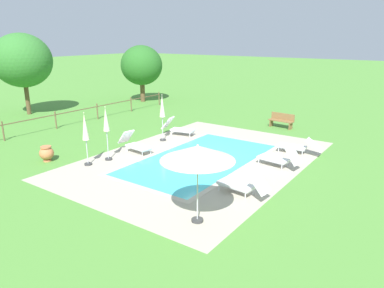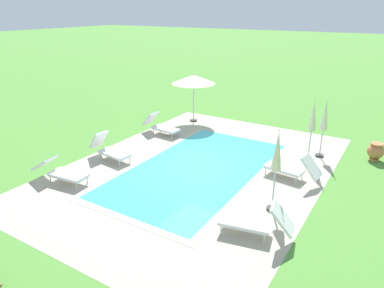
{
  "view_description": "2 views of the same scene",
  "coord_description": "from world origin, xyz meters",
  "px_view_note": "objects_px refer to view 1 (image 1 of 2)",
  "views": [
    {
      "loc": [
        -12.72,
        -8.48,
        5.29
      ],
      "look_at": [
        0.07,
        0.5,
        0.6
      ],
      "focal_mm": 33.57,
      "sensor_mm": 36.0,
      "label": 1
    },
    {
      "loc": [
        10.11,
        5.96,
        5.46
      ],
      "look_at": [
        0.38,
        -0.02,
        1.06
      ],
      "focal_mm": 33.32,
      "sensor_mm": 36.0,
      "label": 2
    }
  ],
  "objects_px": {
    "wooden_bench_lawn_side": "(282,120)",
    "tree_far_west": "(142,65)",
    "sun_lounger_north_far": "(279,158)",
    "patio_umbrella_open_foreground": "(198,153)",
    "patio_umbrella_closed_row_centre": "(85,130)",
    "patio_umbrella_closed_row_west": "(106,124)",
    "sun_lounger_north_near_steps": "(178,128)",
    "sun_lounger_north_end": "(298,146)",
    "tree_west_mid": "(22,61)",
    "patio_umbrella_closed_row_mid_west": "(162,109)",
    "sun_lounger_north_mid": "(243,184)",
    "sun_lounger_south_far": "(135,144)",
    "terracotta_urn_near_fence": "(47,153)"
  },
  "relations": [
    {
      "from": "sun_lounger_north_near_steps",
      "to": "patio_umbrella_closed_row_mid_west",
      "type": "height_order",
      "value": "patio_umbrella_closed_row_mid_west"
    },
    {
      "from": "sun_lounger_north_near_steps",
      "to": "wooden_bench_lawn_side",
      "type": "bearing_deg",
      "value": -39.94
    },
    {
      "from": "patio_umbrella_open_foreground",
      "to": "sun_lounger_north_far",
      "type": "bearing_deg",
      "value": -1.76
    },
    {
      "from": "patio_umbrella_closed_row_west",
      "to": "sun_lounger_north_far",
      "type": "bearing_deg",
      "value": -61.87
    },
    {
      "from": "sun_lounger_north_mid",
      "to": "patio_umbrella_closed_row_mid_west",
      "type": "distance_m",
      "value": 7.66
    },
    {
      "from": "sun_lounger_north_end",
      "to": "tree_west_mid",
      "type": "bearing_deg",
      "value": 96.65
    },
    {
      "from": "sun_lounger_north_far",
      "to": "patio_umbrella_closed_row_centre",
      "type": "height_order",
      "value": "patio_umbrella_closed_row_centre"
    },
    {
      "from": "sun_lounger_north_far",
      "to": "terracotta_urn_near_fence",
      "type": "height_order",
      "value": "sun_lounger_north_far"
    },
    {
      "from": "sun_lounger_north_end",
      "to": "patio_umbrella_closed_row_centre",
      "type": "distance_m",
      "value": 9.64
    },
    {
      "from": "patio_umbrella_closed_row_west",
      "to": "patio_umbrella_closed_row_centre",
      "type": "distance_m",
      "value": 0.99
    },
    {
      "from": "sun_lounger_north_near_steps",
      "to": "patio_umbrella_open_foreground",
      "type": "relative_size",
      "value": 0.81
    },
    {
      "from": "sun_lounger_north_mid",
      "to": "sun_lounger_south_far",
      "type": "xyz_separation_m",
      "value": [
        1.41,
        6.46,
        0.0
      ]
    },
    {
      "from": "patio_umbrella_closed_row_west",
      "to": "patio_umbrella_closed_row_mid_west",
      "type": "relative_size",
      "value": 0.99
    },
    {
      "from": "sun_lounger_north_near_steps",
      "to": "sun_lounger_north_mid",
      "type": "relative_size",
      "value": 1.0
    },
    {
      "from": "sun_lounger_north_near_steps",
      "to": "patio_umbrella_closed_row_centre",
      "type": "distance_m",
      "value": 6.26
    },
    {
      "from": "sun_lounger_north_near_steps",
      "to": "sun_lounger_north_far",
      "type": "distance_m",
      "value": 6.8
    },
    {
      "from": "patio_umbrella_closed_row_west",
      "to": "sun_lounger_north_near_steps",
      "type": "bearing_deg",
      "value": 0.3
    },
    {
      "from": "sun_lounger_north_mid",
      "to": "sun_lounger_south_far",
      "type": "bearing_deg",
      "value": 77.65
    },
    {
      "from": "patio_umbrella_closed_row_mid_west",
      "to": "terracotta_urn_near_fence",
      "type": "bearing_deg",
      "value": 159.08
    },
    {
      "from": "sun_lounger_north_near_steps",
      "to": "terracotta_urn_near_fence",
      "type": "height_order",
      "value": "sun_lounger_north_near_steps"
    },
    {
      "from": "tree_far_west",
      "to": "patio_umbrella_closed_row_centre",
      "type": "bearing_deg",
      "value": -145.97
    },
    {
      "from": "wooden_bench_lawn_side",
      "to": "tree_far_west",
      "type": "relative_size",
      "value": 0.33
    },
    {
      "from": "sun_lounger_north_far",
      "to": "patio_umbrella_open_foreground",
      "type": "relative_size",
      "value": 0.78
    },
    {
      "from": "tree_far_west",
      "to": "wooden_bench_lawn_side",
      "type": "bearing_deg",
      "value": -98.74
    },
    {
      "from": "sun_lounger_north_far",
      "to": "patio_umbrella_closed_row_centre",
      "type": "distance_m",
      "value": 8.2
    },
    {
      "from": "sun_lounger_north_far",
      "to": "patio_umbrella_closed_row_west",
      "type": "bearing_deg",
      "value": 118.13
    },
    {
      "from": "sun_lounger_north_far",
      "to": "tree_far_west",
      "type": "bearing_deg",
      "value": 61.16
    },
    {
      "from": "terracotta_urn_near_fence",
      "to": "sun_lounger_north_far",
      "type": "bearing_deg",
      "value": -59.03
    },
    {
      "from": "sun_lounger_north_near_steps",
      "to": "sun_lounger_north_end",
      "type": "height_order",
      "value": "sun_lounger_north_near_steps"
    },
    {
      "from": "sun_lounger_south_far",
      "to": "terracotta_urn_near_fence",
      "type": "bearing_deg",
      "value": 145.28
    },
    {
      "from": "sun_lounger_south_far",
      "to": "patio_umbrella_closed_row_centre",
      "type": "relative_size",
      "value": 0.84
    },
    {
      "from": "patio_umbrella_closed_row_west",
      "to": "terracotta_urn_near_fence",
      "type": "xyz_separation_m",
      "value": [
        -1.68,
        2.08,
        -1.29
      ]
    },
    {
      "from": "sun_lounger_north_near_steps",
      "to": "patio_umbrella_closed_row_mid_west",
      "type": "xyz_separation_m",
      "value": [
        -1.4,
        -0.04,
        1.29
      ]
    },
    {
      "from": "sun_lounger_north_far",
      "to": "wooden_bench_lawn_side",
      "type": "relative_size",
      "value": 1.22
    },
    {
      "from": "sun_lounger_north_near_steps",
      "to": "tree_far_west",
      "type": "distance_m",
      "value": 11.65
    },
    {
      "from": "sun_lounger_south_far",
      "to": "wooden_bench_lawn_side",
      "type": "bearing_deg",
      "value": -24.64
    },
    {
      "from": "tree_west_mid",
      "to": "sun_lounger_north_near_steps",
      "type": "bearing_deg",
      "value": -82.31
    },
    {
      "from": "patio_umbrella_open_foreground",
      "to": "patio_umbrella_closed_row_centre",
      "type": "height_order",
      "value": "patio_umbrella_open_foreground"
    },
    {
      "from": "sun_lounger_north_far",
      "to": "tree_west_mid",
      "type": "relative_size",
      "value": 0.34
    },
    {
      "from": "patio_umbrella_closed_row_centre",
      "to": "patio_umbrella_open_foreground",
      "type": "bearing_deg",
      "value": -101.65
    },
    {
      "from": "sun_lounger_north_end",
      "to": "sun_lounger_north_near_steps",
      "type": "bearing_deg",
      "value": 94.74
    },
    {
      "from": "patio_umbrella_closed_row_centre",
      "to": "tree_west_mid",
      "type": "height_order",
      "value": "tree_west_mid"
    },
    {
      "from": "patio_umbrella_open_foreground",
      "to": "wooden_bench_lawn_side",
      "type": "distance_m",
      "value": 12.73
    },
    {
      "from": "tree_far_west",
      "to": "sun_lounger_north_far",
      "type": "bearing_deg",
      "value": -118.84
    },
    {
      "from": "terracotta_urn_near_fence",
      "to": "patio_umbrella_open_foreground",
      "type": "bearing_deg",
      "value": -94.34
    },
    {
      "from": "patio_umbrella_closed_row_centre",
      "to": "patio_umbrella_closed_row_west",
      "type": "bearing_deg",
      "value": -12.82
    },
    {
      "from": "sun_lounger_north_far",
      "to": "patio_umbrella_closed_row_west",
      "type": "relative_size",
      "value": 0.78
    },
    {
      "from": "sun_lounger_south_far",
      "to": "tree_west_mid",
      "type": "distance_m",
      "value": 12.84
    },
    {
      "from": "wooden_bench_lawn_side",
      "to": "tree_far_west",
      "type": "bearing_deg",
      "value": 81.26
    },
    {
      "from": "sun_lounger_north_near_steps",
      "to": "tree_west_mid",
      "type": "xyz_separation_m",
      "value": [
        -1.63,
        12.05,
        3.32
      ]
    }
  ]
}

